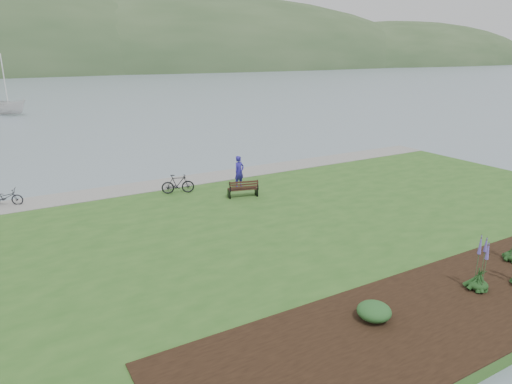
# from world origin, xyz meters

# --- Properties ---
(ground) EXTENTS (600.00, 600.00, 0.00)m
(ground) POSITION_xyz_m (0.00, 0.00, 0.00)
(ground) COLOR slate
(ground) RESTS_ON ground
(lawn) EXTENTS (34.00, 20.00, 0.40)m
(lawn) POSITION_xyz_m (0.00, -2.00, 0.20)
(lawn) COLOR #2C581F
(lawn) RESTS_ON ground
(shoreline_path) EXTENTS (34.00, 2.20, 0.03)m
(shoreline_path) POSITION_xyz_m (0.00, 6.90, 0.42)
(shoreline_path) COLOR gray
(shoreline_path) RESTS_ON lawn
(garden_bed) EXTENTS (24.00, 4.40, 0.04)m
(garden_bed) POSITION_xyz_m (3.00, -9.80, 0.42)
(garden_bed) COLOR black
(garden_bed) RESTS_ON lawn
(far_hillside) EXTENTS (580.00, 80.00, 38.00)m
(far_hillside) POSITION_xyz_m (20.00, 170.00, 0.00)
(far_hillside) COLOR #334E2C
(far_hillside) RESTS_ON ground
(park_bench) EXTENTS (1.61, 0.97, 0.94)m
(park_bench) POSITION_xyz_m (-0.21, 2.56, 0.87)
(park_bench) COLOR black
(park_bench) RESTS_ON lawn
(person) EXTENTS (0.86, 0.70, 2.06)m
(person) POSITION_xyz_m (0.47, 4.25, 1.43)
(person) COLOR #2A2096
(person) RESTS_ON lawn
(bicycle_a) EXTENTS (1.10, 1.70, 0.84)m
(bicycle_a) POSITION_xyz_m (-10.86, 7.20, 0.82)
(bicycle_a) COLOR black
(bicycle_a) RESTS_ON lawn
(bicycle_b) EXTENTS (0.99, 1.78, 1.03)m
(bicycle_b) POSITION_xyz_m (-2.88, 4.88, 0.92)
(bicycle_b) COLOR black
(bicycle_b) RESTS_ON lawn
(sailboat) EXTENTS (12.69, 12.70, 23.48)m
(sailboat) POSITION_xyz_m (-8.74, 47.42, 0.00)
(sailboat) COLOR silver
(sailboat) RESTS_ON ground
(echium_4) EXTENTS (0.62, 0.62, 2.16)m
(echium_4) POSITION_xyz_m (1.56, -9.59, 1.26)
(echium_4) COLOR #133413
(echium_4) RESTS_ON garden_bed
(shrub_0) EXTENTS (0.96, 0.96, 0.48)m
(shrub_0) POSITION_xyz_m (-2.47, -9.18, 0.68)
(shrub_0) COLOR #1E4C21
(shrub_0) RESTS_ON garden_bed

